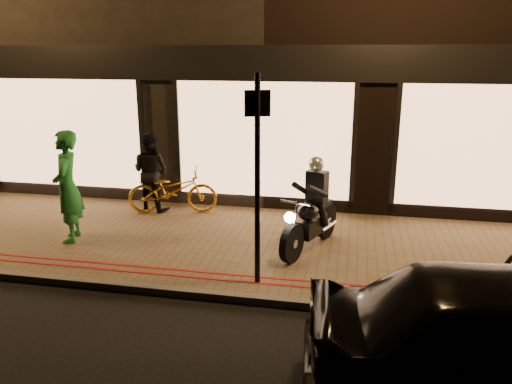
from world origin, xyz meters
TOP-DOWN VIEW (x-y plane):
  - ground at (0.00, 0.00)m, footprint 90.00×90.00m
  - sidewalk at (0.00, 2.00)m, footprint 50.00×4.00m
  - kerb_stone at (0.00, 0.05)m, footprint 50.00×0.14m
  - red_kerb_lines at (0.00, 0.55)m, footprint 50.00×0.26m
  - building_row at (-0.00, 8.99)m, footprint 48.00×10.11m
  - motorcycle at (1.21, 1.94)m, footprint 0.89×1.86m
  - sign_post at (0.57, 0.49)m, footprint 0.34×0.15m
  - bicycle_gold at (-1.78, 3.33)m, footprint 1.93×1.08m
  - person_green at (-3.02, 1.50)m, footprint 0.69×0.84m
  - person_dark at (-2.30, 3.44)m, footprint 0.93×0.80m

SIDE VIEW (x-z plane):
  - ground at x=0.00m, z-range 0.00..0.00m
  - sidewalk at x=0.00m, z-range 0.00..0.12m
  - kerb_stone at x=0.00m, z-range 0.00..0.12m
  - red_kerb_lines at x=0.00m, z-range 0.12..0.13m
  - bicycle_gold at x=-1.78m, z-range 0.12..1.08m
  - motorcycle at x=1.21m, z-range -0.06..1.53m
  - person_dark at x=-2.30m, z-range 0.12..1.78m
  - person_green at x=-3.02m, z-range 0.12..2.09m
  - sign_post at x=0.57m, z-range 0.30..3.30m
  - building_row at x=0.00m, z-range 0.00..8.50m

